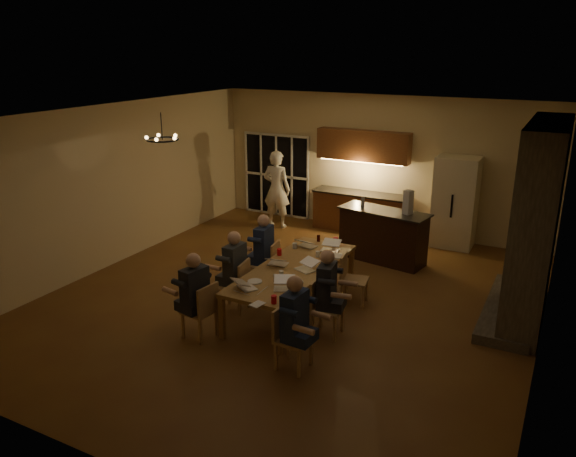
{
  "coord_description": "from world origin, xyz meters",
  "views": [
    {
      "loc": [
        4.1,
        -7.99,
        4.27
      ],
      "look_at": [
        -0.21,
        0.3,
        1.2
      ],
      "focal_mm": 35.0,
      "sensor_mm": 36.0,
      "label": 1
    }
  ],
  "objects_px": {
    "person_right_mid": "(327,292)",
    "redcup_near": "(274,300)",
    "mug_mid": "(318,254)",
    "plate_near": "(295,282)",
    "mug_back": "(295,246)",
    "chair_right_mid": "(328,308)",
    "chair_right_near": "(294,339)",
    "laptop_c": "(278,258)",
    "refrigerator": "(455,202)",
    "can_silver": "(275,278)",
    "chair_left_far": "(265,265)",
    "redcup_mid": "(279,252)",
    "plate_left": "(255,281)",
    "chair_left_near": "(199,310)",
    "can_cola": "(318,238)",
    "person_left_near": "(195,297)",
    "chandelier": "(162,140)",
    "standing_person": "(277,189)",
    "laptop_f": "(330,245)",
    "bar_blender": "(408,202)",
    "mug_front": "(281,274)",
    "chair_right_far": "(355,280)",
    "redcup_far": "(336,241)",
    "chair_left_mid": "(234,286)",
    "person_right_near": "(295,323)",
    "bar_bottle": "(363,202)",
    "person_left_far": "(264,251)",
    "person_left_mid": "(235,271)",
    "laptop_a": "(247,281)",
    "dining_table": "(293,288)",
    "bar_island": "(383,236)",
    "laptop_e": "(308,241)",
    "laptop_d": "(305,264)",
    "plate_far": "(336,256)"
  },
  "relations": [
    {
      "from": "person_right_near",
      "to": "chair_right_far",
      "type": "bearing_deg",
      "value": 4.58
    },
    {
      "from": "person_left_mid",
      "to": "laptop_a",
      "type": "bearing_deg",
      "value": 45.39
    },
    {
      "from": "chair_left_far",
      "to": "plate_near",
      "type": "bearing_deg",
      "value": 36.76
    },
    {
      "from": "chair_left_near",
      "to": "chair_right_mid",
      "type": "distance_m",
      "value": 1.96
    },
    {
      "from": "plate_near",
      "to": "mug_back",
      "type": "bearing_deg",
      "value": 117.08
    },
    {
      "from": "can_cola",
      "to": "person_left_near",
      "type": "bearing_deg",
      "value": -102.89
    },
    {
      "from": "person_right_near",
      "to": "redcup_mid",
      "type": "bearing_deg",
      "value": 37.49
    },
    {
      "from": "chair_left_near",
      "to": "dining_table",
      "type": "bearing_deg",
      "value": 158.92
    },
    {
      "from": "dining_table",
      "to": "person_left_far",
      "type": "relative_size",
      "value": 2.14
    },
    {
      "from": "standing_person",
      "to": "chandelier",
      "type": "height_order",
      "value": "chandelier"
    },
    {
      "from": "standing_person",
      "to": "laptop_f",
      "type": "height_order",
      "value": "standing_person"
    },
    {
      "from": "chair_left_far",
      "to": "plate_left",
      "type": "xyz_separation_m",
      "value": [
        0.6,
        -1.37,
        0.31
      ]
    },
    {
      "from": "redcup_near",
      "to": "plate_far",
      "type": "bearing_deg",
      "value": 88.19
    },
    {
      "from": "chair_left_mid",
      "to": "chair_right_mid",
      "type": "bearing_deg",
      "value": 80.18
    },
    {
      "from": "chandelier",
      "to": "refrigerator",
      "type": "bearing_deg",
      "value": 49.69
    },
    {
      "from": "person_left_far",
      "to": "laptop_e",
      "type": "relative_size",
      "value": 4.31
    },
    {
      "from": "laptop_f",
      "to": "can_silver",
      "type": "xyz_separation_m",
      "value": [
        -0.21,
        -1.67,
        -0.05
      ]
    },
    {
      "from": "person_left_far",
      "to": "redcup_far",
      "type": "relative_size",
      "value": 11.5
    },
    {
      "from": "chair_right_mid",
      "to": "person_right_near",
      "type": "xyz_separation_m",
      "value": [
        -0.02,
        -1.08,
        0.24
      ]
    },
    {
      "from": "mug_back",
      "to": "chair_right_mid",
      "type": "bearing_deg",
      "value": -47.66
    },
    {
      "from": "refrigerator",
      "to": "can_silver",
      "type": "bearing_deg",
      "value": -108.42
    },
    {
      "from": "redcup_near",
      "to": "chair_right_far",
      "type": "bearing_deg",
      "value": 76.61
    },
    {
      "from": "chair_left_mid",
      "to": "laptop_a",
      "type": "bearing_deg",
      "value": 39.69
    },
    {
      "from": "mug_front",
      "to": "plate_left",
      "type": "relative_size",
      "value": 0.44
    },
    {
      "from": "bar_blender",
      "to": "mug_front",
      "type": "bearing_deg",
      "value": -86.2
    },
    {
      "from": "person_right_mid",
      "to": "mug_back",
      "type": "bearing_deg",
      "value": 32.83
    },
    {
      "from": "person_right_mid",
      "to": "redcup_near",
      "type": "height_order",
      "value": "person_right_mid"
    },
    {
      "from": "mug_mid",
      "to": "plate_near",
      "type": "xyz_separation_m",
      "value": [
        0.15,
        -1.17,
        -0.04
      ]
    },
    {
      "from": "chair_left_mid",
      "to": "mug_back",
      "type": "bearing_deg",
      "value": 152.61
    },
    {
      "from": "person_left_near",
      "to": "laptop_a",
      "type": "distance_m",
      "value": 0.8
    },
    {
      "from": "bar_island",
      "to": "chair_left_mid",
      "type": "bearing_deg",
      "value": -104.1
    },
    {
      "from": "person_left_far",
      "to": "chair_left_near",
      "type": "bearing_deg",
      "value": -1.89
    },
    {
      "from": "chair_left_far",
      "to": "redcup_mid",
      "type": "xyz_separation_m",
      "value": [
        0.38,
        -0.16,
        0.37
      ]
    },
    {
      "from": "person_right_mid",
      "to": "plate_left",
      "type": "relative_size",
      "value": 6.04
    },
    {
      "from": "redcup_near",
      "to": "dining_table",
      "type": "bearing_deg",
      "value": 105.38
    },
    {
      "from": "chair_left_near",
      "to": "chandelier",
      "type": "height_order",
      "value": "chandelier"
    },
    {
      "from": "redcup_mid",
      "to": "plate_left",
      "type": "distance_m",
      "value": 1.23
    },
    {
      "from": "standing_person",
      "to": "mug_mid",
      "type": "height_order",
      "value": "standing_person"
    },
    {
      "from": "person_left_far",
      "to": "plate_far",
      "type": "bearing_deg",
      "value": 94.46
    },
    {
      "from": "chair_right_near",
      "to": "laptop_c",
      "type": "relative_size",
      "value": 2.78
    },
    {
      "from": "person_left_far",
      "to": "redcup_far",
      "type": "bearing_deg",
      "value": 123.24
    },
    {
      "from": "refrigerator",
      "to": "dining_table",
      "type": "relative_size",
      "value": 0.68
    },
    {
      "from": "mug_back",
      "to": "bar_bottle",
      "type": "height_order",
      "value": "bar_bottle"
    },
    {
      "from": "chandelier",
      "to": "person_right_near",
      "type": "bearing_deg",
      "value": -22.65
    },
    {
      "from": "chair_left_near",
      "to": "plate_left",
      "type": "xyz_separation_m",
      "value": [
        0.57,
        0.7,
        0.31
      ]
    },
    {
      "from": "chair_right_mid",
      "to": "chair_left_near",
      "type": "bearing_deg",
      "value": 115.38
    },
    {
      "from": "chair_right_mid",
      "to": "plate_left",
      "type": "bearing_deg",
      "value": 98.83
    },
    {
      "from": "redcup_far",
      "to": "plate_near",
      "type": "height_order",
      "value": "redcup_far"
    },
    {
      "from": "laptop_d",
      "to": "mug_mid",
      "type": "bearing_deg",
      "value": 120.67
    },
    {
      "from": "dining_table",
      "to": "redcup_near",
      "type": "bearing_deg",
      "value": -74.62
    }
  ]
}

